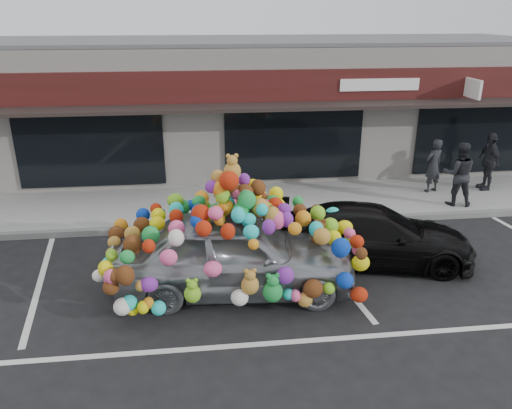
{
  "coord_description": "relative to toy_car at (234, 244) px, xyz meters",
  "views": [
    {
      "loc": [
        0.13,
        -9.12,
        5.15
      ],
      "look_at": [
        1.37,
        1.4,
        1.05
      ],
      "focal_mm": 35.0,
      "sensor_mm": 36.0,
      "label": 1
    }
  ],
  "objects": [
    {
      "name": "ground",
      "position": [
        -0.73,
        0.46,
        -0.98
      ],
      "size": [
        90.0,
        90.0,
        0.0
      ],
      "primitive_type": "plane",
      "color": "black",
      "rests_on": "ground"
    },
    {
      "name": "shop_building",
      "position": [
        -0.73,
        8.9,
        1.19
      ],
      "size": [
        24.0,
        7.2,
        4.31
      ],
      "color": "white",
      "rests_on": "ground"
    },
    {
      "name": "sidewalk",
      "position": [
        -0.73,
        4.46,
        -0.9
      ],
      "size": [
        26.0,
        3.0,
        0.15
      ],
      "primitive_type": "cube",
      "color": "gray",
      "rests_on": "ground"
    },
    {
      "name": "kerb",
      "position": [
        -0.73,
        2.96,
        -0.9
      ],
      "size": [
        26.0,
        0.18,
        0.16
      ],
      "primitive_type": "cube",
      "color": "slate",
      "rests_on": "ground"
    },
    {
      "name": "parking_stripe_left",
      "position": [
        -3.93,
        0.66,
        -0.97
      ],
      "size": [
        0.73,
        4.37,
        0.01
      ],
      "primitive_type": "cube",
      "rotation": [
        0.0,
        0.0,
        0.14
      ],
      "color": "silver",
      "rests_on": "ground"
    },
    {
      "name": "parking_stripe_mid",
      "position": [
        2.07,
        0.66,
        -0.97
      ],
      "size": [
        0.73,
        4.37,
        0.01
      ],
      "primitive_type": "cube",
      "rotation": [
        0.0,
        0.0,
        0.14
      ],
      "color": "silver",
      "rests_on": "ground"
    },
    {
      "name": "lane_line",
      "position": [
        1.27,
        -1.84,
        -0.97
      ],
      "size": [
        14.0,
        0.12,
        0.01
      ],
      "primitive_type": "cube",
      "color": "silver",
      "rests_on": "ground"
    },
    {
      "name": "toy_car",
      "position": [
        0.0,
        0.0,
        0.0
      ],
      "size": [
        3.34,
        5.08,
        2.88
      ],
      "rotation": [
        0.0,
        0.0,
        1.5
      ],
      "color": "#B6BCC2",
      "rests_on": "ground"
    },
    {
      "name": "black_sedan",
      "position": [
        3.08,
        0.84,
        -0.36
      ],
      "size": [
        2.58,
        4.55,
        1.24
      ],
      "primitive_type": "imported",
      "rotation": [
        0.0,
        0.0,
        1.36
      ],
      "color": "black",
      "rests_on": "ground"
    },
    {
      "name": "pedestrian_a",
      "position": [
        6.2,
        4.66,
        -0.03
      ],
      "size": [
        0.68,
        0.56,
        1.59
      ],
      "primitive_type": "imported",
      "rotation": [
        0.0,
        0.0,
        3.51
      ],
      "color": "black",
      "rests_on": "sidewalk"
    },
    {
      "name": "pedestrian_b",
      "position": [
        6.4,
        3.56,
        0.05
      ],
      "size": [
        1.0,
        0.86,
        1.76
      ],
      "primitive_type": "imported",
      "rotation": [
        0.0,
        0.0,
        2.88
      ],
      "color": "black",
      "rests_on": "sidewalk"
    },
    {
      "name": "pedestrian_c",
      "position": [
        7.92,
        4.69,
        0.03
      ],
      "size": [
        1.02,
        0.45,
        1.72
      ],
      "primitive_type": "imported",
      "rotation": [
        0.0,
        0.0,
        4.68
      ],
      "color": "#252329",
      "rests_on": "sidewalk"
    }
  ]
}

